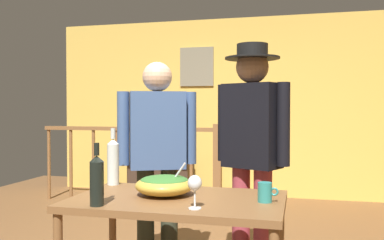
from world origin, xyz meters
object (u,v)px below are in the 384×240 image
(serving_table, at_px, (178,211))
(person_standing_left, at_px, (157,149))
(stair_railing, at_px, (155,157))
(flat_screen_tv, at_px, (160,144))
(mug_teal, at_px, (265,192))
(tv_console, at_px, (161,179))
(framed_picture, at_px, (197,67))
(salad_bowl, at_px, (164,184))
(wine_glass, at_px, (195,185))
(person_standing_right, at_px, (252,141))
(wine_bottle_dark, at_px, (97,180))
(wine_bottle_clear, at_px, (113,161))

(serving_table, relative_size, person_standing_left, 0.76)
(stair_railing, relative_size, flat_screen_tv, 4.03)
(stair_railing, bearing_deg, mug_teal, -60.22)
(stair_railing, xyz_separation_m, tv_console, (-0.12, 0.60, -0.38))
(stair_railing, bearing_deg, serving_table, -68.35)
(framed_picture, relative_size, salad_bowl, 1.65)
(wine_glass, xyz_separation_m, person_standing_right, (0.19, 0.92, 0.16))
(salad_bowl, xyz_separation_m, person_standing_left, (-0.26, 0.63, 0.14))
(framed_picture, xyz_separation_m, salad_bowl, (0.71, -3.73, -1.08))
(serving_table, distance_m, salad_bowl, 0.18)
(framed_picture, distance_m, wine_glass, 4.25)
(framed_picture, xyz_separation_m, stair_railing, (-0.34, -0.89, -1.26))
(wine_bottle_dark, height_order, person_standing_left, person_standing_left)
(flat_screen_tv, distance_m, wine_bottle_dark, 3.86)
(wine_bottle_clear, bearing_deg, mug_teal, -15.67)
(stair_railing, bearing_deg, flat_screen_tv, 101.94)
(wine_glass, height_order, person_standing_right, person_standing_right)
(salad_bowl, xyz_separation_m, person_standing_right, (0.45, 0.63, 0.22))
(wine_glass, bearing_deg, person_standing_left, 119.47)
(tv_console, relative_size, serving_table, 0.74)
(person_standing_right, bearing_deg, mug_teal, 127.33)
(mug_teal, xyz_separation_m, person_standing_left, (-0.86, 0.67, 0.16))
(wine_bottle_clear, bearing_deg, framed_picture, 94.20)
(tv_console, height_order, salad_bowl, salad_bowl)
(flat_screen_tv, relative_size, person_standing_right, 0.36)
(wine_glass, distance_m, person_standing_right, 0.95)
(wine_bottle_clear, distance_m, person_standing_left, 0.42)
(tv_console, xyz_separation_m, wine_glass, (1.43, -3.72, 0.62))
(wine_glass, bearing_deg, framed_picture, 103.49)
(salad_bowl, relative_size, mug_teal, 3.03)
(wine_glass, bearing_deg, mug_teal, 36.41)
(serving_table, distance_m, wine_glass, 0.36)
(tv_console, relative_size, wine_bottle_clear, 2.33)
(salad_bowl, bearing_deg, flat_screen_tv, 108.93)
(wine_bottle_dark, relative_size, person_standing_right, 0.20)
(framed_picture, xyz_separation_m, wine_glass, (0.96, -4.01, -1.02))
(person_standing_left, height_order, person_standing_right, person_standing_right)
(wine_bottle_dark, xyz_separation_m, person_standing_right, (0.71, 0.98, 0.15))
(tv_console, distance_m, person_standing_left, 3.03)
(framed_picture, relative_size, person_standing_left, 0.36)
(person_standing_left, bearing_deg, framed_picture, -106.80)
(framed_picture, height_order, tv_console, framed_picture)
(wine_bottle_dark, distance_m, wine_bottle_clear, 0.63)
(framed_picture, relative_size, wine_bottle_dark, 1.71)
(framed_picture, relative_size, serving_table, 0.47)
(stair_railing, distance_m, salad_bowl, 3.04)
(tv_console, xyz_separation_m, salad_bowl, (1.17, -3.44, 0.56))
(flat_screen_tv, xyz_separation_m, mug_teal, (1.77, -3.44, 0.04))
(wine_glass, relative_size, person_standing_right, 0.10)
(wine_bottle_dark, bearing_deg, serving_table, 40.45)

